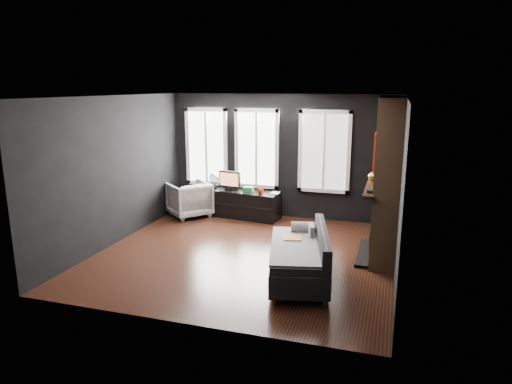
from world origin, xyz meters
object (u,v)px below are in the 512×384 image
(mug, at_px, (260,191))
(mantel_vase, at_px, (374,175))
(media_console, at_px, (241,204))
(book, at_px, (271,188))
(sofa, at_px, (299,254))
(armchair, at_px, (189,198))
(monitor, at_px, (230,179))

(mug, xyz_separation_m, mantel_vase, (2.38, -0.96, 0.66))
(media_console, relative_size, book, 7.09)
(sofa, relative_size, mantel_vase, 9.01)
(sofa, distance_m, armchair, 4.03)
(sofa, relative_size, armchair, 2.16)
(sofa, relative_size, book, 7.49)
(media_console, height_order, monitor, monitor)
(monitor, distance_m, book, 0.97)
(book, bearing_deg, mug, -150.55)
(sofa, height_order, mug, sofa)
(armchair, height_order, mug, armchair)
(media_console, bearing_deg, mug, -9.39)
(sofa, height_order, book, book)
(monitor, xyz_separation_m, book, (0.97, -0.04, -0.12))
(mantel_vase, bearing_deg, book, 153.65)
(media_console, bearing_deg, sofa, -49.44)
(mug, relative_size, book, 0.54)
(armchair, bearing_deg, monitor, 149.93)
(sofa, height_order, monitor, monitor)
(sofa, distance_m, mug, 3.13)
(book, bearing_deg, media_console, 177.73)
(monitor, xyz_separation_m, mantel_vase, (3.14, -1.12, 0.49))
(media_console, xyz_separation_m, mug, (0.49, -0.15, 0.37))
(mug, xyz_separation_m, book, (0.21, 0.12, 0.06))
(media_console, distance_m, book, 0.81)
(monitor, bearing_deg, mantel_vase, -9.53)
(book, bearing_deg, monitor, 177.49)
(armchair, distance_m, mantel_vase, 4.18)
(media_console, height_order, mug, mug)
(book, bearing_deg, armchair, -172.16)
(sofa, bearing_deg, book, 99.96)
(armchair, xyz_separation_m, mantel_vase, (4.00, -0.82, 0.90))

